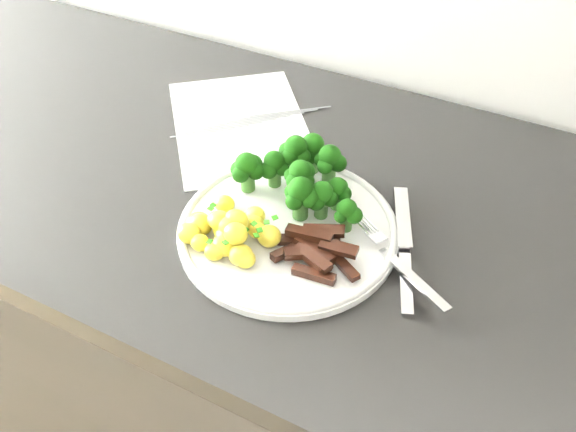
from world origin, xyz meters
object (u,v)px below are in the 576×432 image
(recipe_paper, at_px, (240,124))
(knife, at_px, (405,261))
(counter, at_px, (335,395))
(potatoes, at_px, (228,231))
(plate, at_px, (288,228))
(beef_strips, at_px, (314,250))
(broccoli, at_px, (303,174))
(fork, at_px, (400,263))

(recipe_paper, bearing_deg, knife, -26.90)
(counter, bearing_deg, knife, -33.51)
(counter, distance_m, potatoes, 0.53)
(recipe_paper, distance_m, plate, 0.25)
(recipe_paper, bearing_deg, beef_strips, -42.70)
(broccoli, xyz_separation_m, fork, (0.16, -0.06, -0.03))
(broccoli, bearing_deg, fork, -21.90)
(beef_strips, bearing_deg, recipe_paper, 137.30)
(counter, relative_size, plate, 8.86)
(knife, bearing_deg, recipe_paper, 153.10)
(beef_strips, relative_size, fork, 0.75)
(potatoes, xyz_separation_m, fork, (0.21, 0.05, -0.01))
(knife, bearing_deg, counter, 146.49)
(plate, distance_m, broccoli, 0.08)
(counter, relative_size, knife, 12.35)
(broccoli, xyz_separation_m, beef_strips, (0.06, -0.09, -0.03))
(plate, bearing_deg, counter, 50.44)
(beef_strips, distance_m, fork, 0.10)
(potatoes, height_order, fork, potatoes)
(plate, relative_size, broccoli, 1.48)
(fork, distance_m, knife, 0.02)
(counter, bearing_deg, plate, -129.56)
(beef_strips, height_order, knife, beef_strips)
(potatoes, distance_m, knife, 0.22)
(recipe_paper, xyz_separation_m, broccoli, (0.17, -0.12, 0.05))
(recipe_paper, bearing_deg, fork, -29.06)
(counter, height_order, broccoli, broccoli)
(counter, distance_m, fork, 0.50)
(recipe_paper, relative_size, broccoli, 1.83)
(counter, height_order, potatoes, potatoes)
(counter, bearing_deg, beef_strips, -95.95)
(plate, distance_m, beef_strips, 0.06)
(recipe_paper, xyz_separation_m, plate, (0.18, -0.18, 0.01))
(fork, bearing_deg, recipe_paper, 150.94)
(counter, bearing_deg, recipe_paper, 155.87)
(fork, bearing_deg, beef_strips, -164.39)
(recipe_paper, distance_m, beef_strips, 0.31)
(plate, bearing_deg, recipe_paper, 134.43)
(recipe_paper, distance_m, knife, 0.37)
(fork, bearing_deg, potatoes, -165.68)
(potatoes, height_order, beef_strips, potatoes)
(potatoes, bearing_deg, knife, 17.95)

